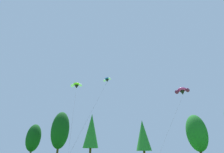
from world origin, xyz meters
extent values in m
ellipsoid|color=#0F3D14|center=(-38.28, 50.39, 7.17)|extent=(4.99, 4.99, 9.26)
ellipsoid|color=#0F3D14|center=(-26.65, 49.09, 9.26)|extent=(5.92, 5.92, 11.96)
cone|color=#236628|center=(-13.96, 46.46, 8.31)|extent=(4.50, 4.50, 9.76)
cone|color=#236628|center=(1.52, 44.77, 6.40)|extent=(3.84, 3.84, 7.52)
ellipsoid|color=#19561E|center=(14.35, 45.29, 6.57)|extent=(4.72, 4.72, 8.49)
ellipsoid|color=#93D633|center=(-13.71, 35.05, 18.73)|extent=(2.00, 1.54, 0.97)
ellipsoid|color=white|center=(-12.58, 35.24, 18.40)|extent=(1.23, 1.21, 1.11)
ellipsoid|color=white|center=(-14.84, 34.87, 18.40)|extent=(1.01, 1.20, 1.11)
cone|color=black|center=(-13.73, 35.17, 18.02)|extent=(1.18, 1.18, 0.88)
cylinder|color=black|center=(-9.66, 28.20, 9.60)|extent=(8.15, 13.95, 15.97)
ellipsoid|color=#D12893|center=(12.70, 43.16, 17.01)|extent=(2.39, 2.01, 1.30)
ellipsoid|color=#66144C|center=(13.98, 42.86, 16.64)|extent=(1.15, 1.55, 1.43)
ellipsoid|color=#66144C|center=(11.43, 43.46, 16.64)|extent=(1.50, 1.51, 1.43)
cone|color=black|center=(12.74, 43.31, 16.20)|extent=(1.41, 1.41, 1.01)
cylinder|color=black|center=(9.26, 33.37, 8.45)|extent=(6.96, 19.89, 14.52)
ellipsoid|color=blue|center=(-3.08, 29.34, 16.33)|extent=(1.37, 1.15, 0.63)
ellipsoid|color=white|center=(-2.41, 29.03, 16.13)|extent=(0.73, 0.80, 0.72)
ellipsoid|color=white|center=(-3.75, 29.64, 16.13)|extent=(0.80, 0.79, 0.72)
cone|color=black|center=(-3.05, 29.40, 15.88)|extent=(0.87, 0.87, 0.57)
cylinder|color=black|center=(-4.32, 25.31, 8.61)|extent=(2.56, 8.18, 13.99)
camera|label=1|loc=(7.41, -0.06, 2.03)|focal=26.04mm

